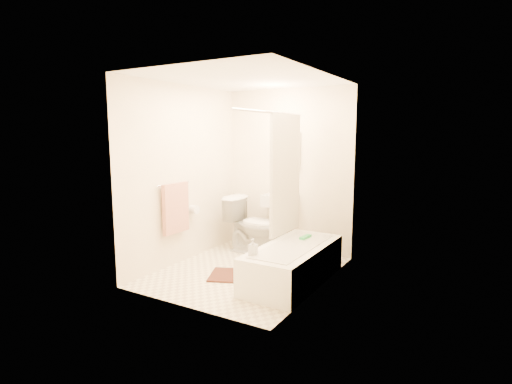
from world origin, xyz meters
The scene contains 17 objects.
floor centered at (0.00, 0.00, 0.00)m, with size 2.40×2.40×0.00m, color beige.
ceiling centered at (0.00, 0.00, 2.40)m, with size 2.40×2.40×0.00m, color white.
wall_back centered at (0.00, 1.20, 1.20)m, with size 2.00×0.02×2.40m, color beige.
wall_left centered at (-1.00, 0.00, 1.20)m, with size 0.02×2.40×2.40m, color beige.
wall_right centered at (1.00, 0.00, 1.20)m, with size 0.02×2.40×2.40m, color beige.
mirror centered at (0.00, 1.18, 1.50)m, with size 0.40×0.03×0.55m, color white.
curtain_rod centered at (0.30, 0.10, 2.00)m, with size 0.03×0.03×1.70m, color silver.
shower_curtain centered at (0.30, 0.50, 1.22)m, with size 0.04×0.80×1.55m, color silver.
towel_bar centered at (-0.96, -0.25, 1.10)m, with size 0.02×0.02×0.60m, color silver.
towel centered at (-0.93, -0.25, 0.78)m, with size 0.06×0.45×0.66m, color #CC7266.
toilet_paper centered at (-0.93, 0.12, 0.70)m, with size 0.12×0.12×0.11m, color white.
toilet centered at (-0.35, 0.77, 0.41)m, with size 0.47×0.83×0.82m, color white.
sink centered at (-0.04, 1.06, 0.47)m, with size 0.48×0.38×0.93m, color silver, non-canonical shape.
bathtub centered at (0.66, 0.00, 0.22)m, with size 0.68×1.55×0.44m, color white, non-canonical shape.
bath_mat centered at (-0.02, -0.20, 0.01)m, with size 0.65×0.49×0.02m, color #502923.
soap_bottle centered at (0.43, -0.55, 0.53)m, with size 0.08×0.09×0.18m, color white.
scrub_brush centered at (0.65, 0.37, 0.46)m, with size 0.06×0.21×0.04m, color green.
Camera 1 is at (2.59, -4.17, 1.76)m, focal length 28.00 mm.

